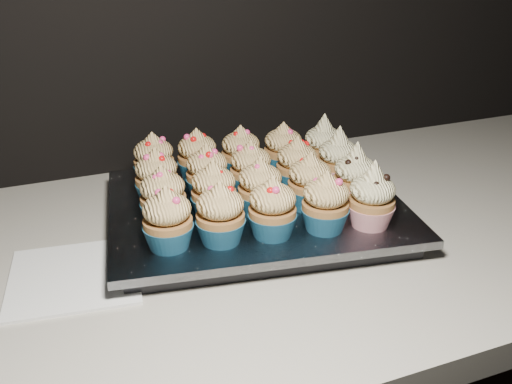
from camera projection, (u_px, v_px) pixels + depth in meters
The scene contains 24 objects.
worktop at pixel (176, 261), 0.79m from camera, with size 2.44×0.64×0.04m, color beige.
napkin at pixel (74, 276), 0.71m from camera, with size 0.16×0.16×0.00m, color white.
baking_tray at pixel (256, 216), 0.84m from camera, with size 0.39×0.30×0.02m, color black.
foil_lining at pixel (256, 206), 0.83m from camera, with size 0.42×0.33×0.01m, color silver.
cupcake_0 at pixel (168, 220), 0.70m from camera, with size 0.06×0.06×0.08m.
cupcake_1 at pixel (220, 215), 0.71m from camera, with size 0.06×0.06×0.08m.
cupcake_2 at pixel (272, 209), 0.73m from camera, with size 0.06×0.06×0.08m.
cupcake_3 at pixel (325, 203), 0.74m from camera, with size 0.06×0.06×0.08m.
cupcake_4 at pixel (372, 198), 0.75m from camera, with size 0.06×0.06×0.10m.
cupcake_5 at pixel (163, 197), 0.76m from camera, with size 0.06×0.06×0.08m.
cupcake_6 at pixel (214, 192), 0.78m from camera, with size 0.06×0.06×0.08m.
cupcake_7 at pixel (260, 188), 0.79m from camera, with size 0.06×0.06×0.08m.
cupcake_8 at pixel (310, 183), 0.80m from camera, with size 0.06×0.06×0.08m.
cupcake_9 at pixel (355, 177), 0.81m from camera, with size 0.06×0.06×0.10m.
cupcake_10 at pixel (157, 178), 0.82m from camera, with size 0.06×0.06×0.08m.
cupcake_11 at pixel (207, 173), 0.83m from camera, with size 0.06×0.06×0.08m.
cupcake_12 at pixel (251, 169), 0.85m from camera, with size 0.06×0.06×0.08m.
cupcake_13 at pixel (297, 165), 0.86m from camera, with size 0.06×0.06×0.08m.
cupcake_14 at pixel (338, 160), 0.88m from camera, with size 0.06×0.06×0.10m.
cupcake_15 at pixel (154, 161), 0.88m from camera, with size 0.06×0.06×0.08m.
cupcake_16 at pixel (197, 156), 0.89m from camera, with size 0.06×0.06×0.08m.
cupcake_17 at pixel (241, 153), 0.91m from camera, with size 0.06×0.06×0.08m.
cupcake_18 at pixel (283, 149), 0.92m from camera, with size 0.06×0.06×0.08m.
cupcake_19 at pixel (323, 146), 0.93m from camera, with size 0.06×0.06×0.10m.
Camera 1 is at (-0.14, 1.04, 1.30)m, focal length 40.00 mm.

